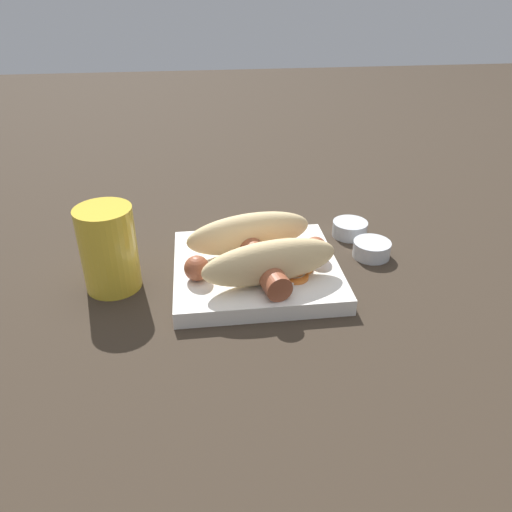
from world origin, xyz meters
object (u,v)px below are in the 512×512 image
object	(u,v)px
sausage	(258,257)
condiment_cup_near	(372,250)
drink_glass	(109,248)
food_tray	(256,270)
bread_roll	(259,247)
condiment_cup_far	(350,229)

from	to	relation	value
sausage	condiment_cup_near	xyz separation A→B (m)	(-0.17, -0.05, -0.03)
sausage	drink_glass	bearing A→B (deg)	-4.71
food_tray	sausage	bearing A→B (deg)	93.25
sausage	bread_roll	bearing A→B (deg)	-114.24
food_tray	condiment_cup_near	world-z (taller)	condiment_cup_near
sausage	condiment_cup_far	distance (m)	0.19
condiment_cup_near	bread_roll	bearing A→B (deg)	14.03
food_tray	condiment_cup_near	size ratio (longest dim) A/B	4.04
food_tray	bread_roll	bearing A→B (deg)	110.60
food_tray	condiment_cup_near	xyz separation A→B (m)	(-0.17, -0.03, -0.00)
bread_roll	food_tray	bearing A→B (deg)	-69.40
bread_roll	condiment_cup_far	world-z (taller)	bread_roll
sausage	condiment_cup_near	distance (m)	0.17
bread_roll	sausage	bearing A→B (deg)	65.76
condiment_cup_near	drink_glass	bearing A→B (deg)	5.09
food_tray	condiment_cup_near	bearing A→B (deg)	-168.91
food_tray	condiment_cup_far	distance (m)	0.18
food_tray	bread_roll	distance (m)	0.04
condiment_cup_near	condiment_cup_far	xyz separation A→B (m)	(0.01, -0.06, 0.00)
condiment_cup_far	bread_roll	bearing A→B (deg)	34.84
condiment_cup_far	sausage	bearing A→B (deg)	35.72
bread_roll	condiment_cup_far	xyz separation A→B (m)	(-0.15, -0.10, -0.04)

